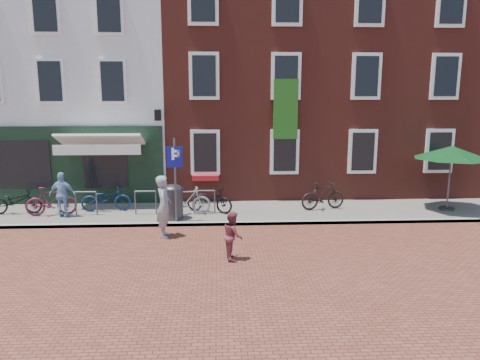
{
  "coord_description": "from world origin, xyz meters",
  "views": [
    {
      "loc": [
        0.98,
        -13.67,
        4.05
      ],
      "look_at": [
        1.69,
        0.61,
        1.37
      ],
      "focal_mm": 33.27,
      "sensor_mm": 36.0,
      "label": 1
    }
  ],
  "objects_px": {
    "boy": "(233,235)",
    "bicycle_2": "(106,199)",
    "woman": "(164,206)",
    "bicycle_0": "(16,201)",
    "parking_sign": "(175,169)",
    "bicycle_3": "(186,200)",
    "bicycle_1": "(51,201)",
    "litter_bin": "(173,200)",
    "bicycle_4": "(209,200)",
    "parasol": "(452,150)",
    "bicycle_5": "(323,196)",
    "cafe_person": "(63,195)"
  },
  "relations": [
    {
      "from": "bicycle_4",
      "to": "woman",
      "type": "bearing_deg",
      "value": 174.03
    },
    {
      "from": "bicycle_2",
      "to": "bicycle_5",
      "type": "height_order",
      "value": "bicycle_5"
    },
    {
      "from": "bicycle_0",
      "to": "bicycle_4",
      "type": "relative_size",
      "value": 1.0
    },
    {
      "from": "woman",
      "to": "bicycle_3",
      "type": "xyz_separation_m",
      "value": [
        0.5,
        2.08,
        -0.32
      ]
    },
    {
      "from": "parking_sign",
      "to": "parasol",
      "type": "relative_size",
      "value": 1.05
    },
    {
      "from": "bicycle_0",
      "to": "boy",
      "type": "bearing_deg",
      "value": -126.56
    },
    {
      "from": "parasol",
      "to": "boy",
      "type": "distance_m",
      "value": 8.99
    },
    {
      "from": "bicycle_1",
      "to": "bicycle_3",
      "type": "xyz_separation_m",
      "value": [
        4.56,
        -0.13,
        0.0
      ]
    },
    {
      "from": "bicycle_0",
      "to": "parasol",
      "type": "bearing_deg",
      "value": -96.0
    },
    {
      "from": "cafe_person",
      "to": "bicycle_4",
      "type": "distance_m",
      "value": 4.88
    },
    {
      "from": "bicycle_3",
      "to": "bicycle_5",
      "type": "xyz_separation_m",
      "value": [
        4.8,
        0.49,
        0.0
      ]
    },
    {
      "from": "litter_bin",
      "to": "cafe_person",
      "type": "relative_size",
      "value": 0.81
    },
    {
      "from": "bicycle_0",
      "to": "bicycle_2",
      "type": "height_order",
      "value": "same"
    },
    {
      "from": "boy",
      "to": "bicycle_2",
      "type": "relative_size",
      "value": 0.73
    },
    {
      "from": "bicycle_0",
      "to": "bicycle_3",
      "type": "xyz_separation_m",
      "value": [
        5.84,
        -0.41,
        0.05
      ]
    },
    {
      "from": "cafe_person",
      "to": "bicycle_3",
      "type": "bearing_deg",
      "value": -175.17
    },
    {
      "from": "woman",
      "to": "bicycle_4",
      "type": "distance_m",
      "value": 2.72
    },
    {
      "from": "bicycle_1",
      "to": "bicycle_2",
      "type": "xyz_separation_m",
      "value": [
        1.71,
        0.51,
        -0.05
      ]
    },
    {
      "from": "bicycle_3",
      "to": "bicycle_4",
      "type": "bearing_deg",
      "value": -73.88
    },
    {
      "from": "parking_sign",
      "to": "bicycle_5",
      "type": "bearing_deg",
      "value": 14.58
    },
    {
      "from": "woman",
      "to": "cafe_person",
      "type": "bearing_deg",
      "value": 57.84
    },
    {
      "from": "bicycle_0",
      "to": "bicycle_5",
      "type": "bearing_deg",
      "value": -94.89
    },
    {
      "from": "woman",
      "to": "boy",
      "type": "height_order",
      "value": "woman"
    },
    {
      "from": "boy",
      "to": "bicycle_2",
      "type": "distance_m",
      "value": 6.33
    },
    {
      "from": "parking_sign",
      "to": "bicycle_1",
      "type": "bearing_deg",
      "value": 167.32
    },
    {
      "from": "bicycle_2",
      "to": "litter_bin",
      "type": "bearing_deg",
      "value": -119.54
    },
    {
      "from": "bicycle_4",
      "to": "parasol",
      "type": "bearing_deg",
      "value": -68.32
    },
    {
      "from": "parking_sign",
      "to": "bicycle_3",
      "type": "distance_m",
      "value": 1.51
    },
    {
      "from": "parking_sign",
      "to": "bicycle_3",
      "type": "relative_size",
      "value": 1.63
    },
    {
      "from": "parking_sign",
      "to": "bicycle_4",
      "type": "xyz_separation_m",
      "value": [
        1.04,
        1.13,
        -1.27
      ]
    },
    {
      "from": "boy",
      "to": "bicycle_1",
      "type": "relative_size",
      "value": 0.75
    },
    {
      "from": "parking_sign",
      "to": "bicycle_3",
      "type": "bearing_deg",
      "value": 71.84
    },
    {
      "from": "woman",
      "to": "bicycle_5",
      "type": "bearing_deg",
      "value": -66.97
    },
    {
      "from": "parking_sign",
      "to": "bicycle_2",
      "type": "height_order",
      "value": "parking_sign"
    },
    {
      "from": "bicycle_4",
      "to": "bicycle_0",
      "type": "bearing_deg",
      "value": 111.14
    },
    {
      "from": "parking_sign",
      "to": "bicycle_1",
      "type": "xyz_separation_m",
      "value": [
        -4.28,
        0.96,
        -1.23
      ]
    },
    {
      "from": "woman",
      "to": "bicycle_2",
      "type": "relative_size",
      "value": 1.08
    },
    {
      "from": "bicycle_0",
      "to": "bicycle_1",
      "type": "height_order",
      "value": "bicycle_1"
    },
    {
      "from": "bicycle_3",
      "to": "bicycle_5",
      "type": "distance_m",
      "value": 4.83
    },
    {
      "from": "litter_bin",
      "to": "bicycle_0",
      "type": "xyz_separation_m",
      "value": [
        -5.43,
        0.88,
        -0.19
      ]
    },
    {
      "from": "bicycle_0",
      "to": "bicycle_1",
      "type": "bearing_deg",
      "value": -107.8
    },
    {
      "from": "cafe_person",
      "to": "boy",
      "type": "bearing_deg",
      "value": 148.51
    },
    {
      "from": "woman",
      "to": "bicycle_0",
      "type": "relative_size",
      "value": 1.08
    },
    {
      "from": "woman",
      "to": "bicycle_1",
      "type": "height_order",
      "value": "woman"
    },
    {
      "from": "bicycle_1",
      "to": "bicycle_5",
      "type": "relative_size",
      "value": 1.0
    },
    {
      "from": "parasol",
      "to": "bicycle_0",
      "type": "bearing_deg",
      "value": 179.28
    },
    {
      "from": "parasol",
      "to": "bicycle_0",
      "type": "distance_m",
      "value": 15.14
    },
    {
      "from": "boy",
      "to": "cafe_person",
      "type": "xyz_separation_m",
      "value": [
        -5.53,
        3.95,
        0.24
      ]
    },
    {
      "from": "woman",
      "to": "bicycle_2",
      "type": "xyz_separation_m",
      "value": [
        -2.35,
        2.72,
        -0.37
      ]
    },
    {
      "from": "litter_bin",
      "to": "bicycle_0",
      "type": "height_order",
      "value": "litter_bin"
    }
  ]
}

